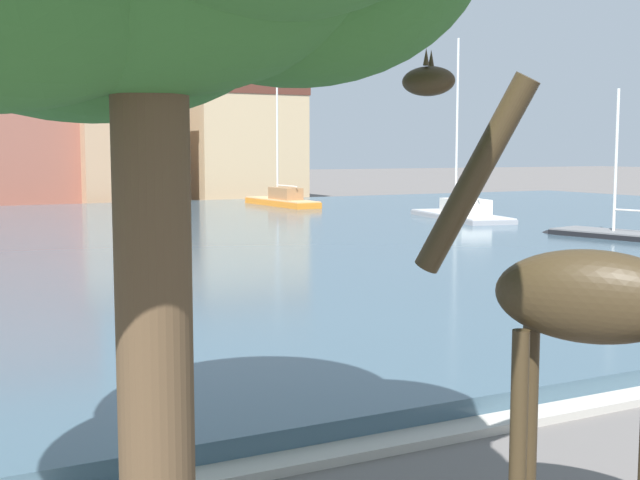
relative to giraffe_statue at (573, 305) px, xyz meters
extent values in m
cube|color=#3D5666|center=(2.73, 26.51, -2.21)|extent=(85.34, 45.94, 0.38)
cube|color=#ADA89E|center=(2.73, 3.29, -2.34)|extent=(85.34, 0.50, 0.12)
cylinder|color=#382B19|center=(-0.40, 0.21, -1.31)|extent=(0.16, 0.16, 2.18)
cylinder|color=#382B19|center=(-0.07, 0.45, -1.31)|extent=(0.16, 0.16, 2.18)
ellipsoid|color=#382B19|center=(0.08, -0.11, 0.09)|extent=(1.49, 1.74, 0.83)
cylinder|color=#382B19|center=(-0.53, 0.74, 1.13)|extent=(0.86, 1.06, 1.86)
ellipsoid|color=#382B19|center=(-0.80, 1.12, 2.00)|extent=(0.52, 0.58, 0.28)
cone|color=#382B19|center=(-0.86, 1.08, 2.22)|extent=(0.06, 0.06, 0.16)
cone|color=#382B19|center=(-0.74, 1.16, 2.22)|extent=(0.06, 0.06, 0.16)
cube|color=#939399|center=(20.11, 28.27, -2.10)|extent=(3.74, 7.72, 0.59)
ellipsoid|color=#939399|center=(20.81, 31.72, -2.10)|extent=(2.55, 2.95, 0.57)
cube|color=#B1B1B5|center=(20.11, 28.27, -1.77)|extent=(3.66, 7.56, 0.06)
cube|color=silver|center=(20.00, 27.73, -1.37)|extent=(2.10, 2.86, 0.76)
cylinder|color=silver|center=(20.22, 28.81, 2.55)|extent=(0.12, 0.12, 8.70)
cylinder|color=silver|center=(19.96, 27.54, -0.90)|extent=(0.60, 2.56, 0.08)
cube|color=black|center=(20.13, 17.90, -2.12)|extent=(3.07, 5.86, 0.57)
ellipsoid|color=black|center=(19.55, 20.48, -2.12)|extent=(2.09, 2.28, 0.54)
cube|color=slate|center=(20.13, 17.90, -1.80)|extent=(3.01, 5.74, 0.06)
cylinder|color=silver|center=(20.04, 18.30, 0.96)|extent=(0.12, 0.12, 5.59)
cylinder|color=silver|center=(20.25, 17.35, -0.93)|extent=(0.51, 1.92, 0.08)
cube|color=orange|center=(16.53, 41.70, -2.03)|extent=(1.86, 7.37, 0.73)
ellipsoid|color=orange|center=(16.41, 45.17, -2.03)|extent=(1.54, 2.61, 0.69)
cube|color=#E2A56E|center=(16.53, 41.70, -1.64)|extent=(1.83, 7.22, 0.06)
cube|color=#9E7047|center=(16.55, 41.15, -1.25)|extent=(1.22, 2.60, 0.73)
cylinder|color=silver|center=(16.51, 42.25, 2.06)|extent=(0.12, 0.12, 7.45)
cylinder|color=silver|center=(16.55, 40.97, -0.77)|extent=(0.16, 2.56, 0.08)
cylinder|color=brown|center=(-3.70, 0.29, -0.23)|extent=(0.54, 0.54, 4.33)
cube|color=#8E5142|center=(3.33, 54.71, 3.68)|extent=(8.24, 5.88, 12.16)
cube|color=brown|center=(3.33, 54.71, 10.16)|extent=(8.40, 6.00, 0.80)
cube|color=tan|center=(9.83, 53.10, 1.29)|extent=(6.77, 5.61, 7.39)
cube|color=#51281E|center=(9.83, 53.10, 5.39)|extent=(6.90, 5.73, 0.80)
cube|color=tan|center=(19.05, 53.60, 1.54)|extent=(8.31, 5.10, 7.88)
cube|color=#51281E|center=(19.05, 53.60, 5.88)|extent=(8.48, 5.21, 0.80)
camera|label=1|loc=(-5.36, -5.43, 1.36)|focal=47.10mm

